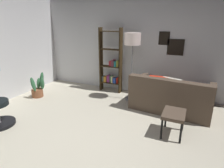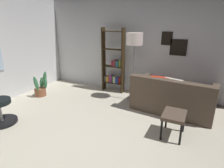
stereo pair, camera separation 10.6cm
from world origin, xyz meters
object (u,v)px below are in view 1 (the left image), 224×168
couch (176,96)px  potted_plant (38,88)px  footstool (174,116)px  bookshelf (111,64)px  floor_lamp (132,43)px

couch → potted_plant: (-0.80, 3.43, -0.06)m
couch → footstool: (-1.18, -0.09, 0.08)m
bookshelf → potted_plant: bookshelf is taller
bookshelf → potted_plant: bearing=127.1°
footstool → couch: bearing=4.5°
potted_plant → couch: bearing=-76.8°
footstool → floor_lamp: size_ratio=0.30×
bookshelf → floor_lamp: (-0.36, -0.73, 0.65)m
couch → bookshelf: 1.95m
couch → floor_lamp: 1.60m
footstool → potted_plant: size_ratio=0.76×
footstool → bookshelf: bookshelf is taller
footstool → potted_plant: bearing=83.9°
floor_lamp → footstool: bearing=-135.3°
floor_lamp → couch: bearing=-91.9°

